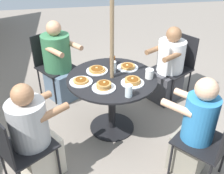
% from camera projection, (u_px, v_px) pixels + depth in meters
% --- Properties ---
extents(ground_plane, '(12.00, 12.00, 0.00)m').
position_uv_depth(ground_plane, '(112.00, 127.00, 3.41)').
color(ground_plane, gray).
extents(patio_table, '(1.05, 1.05, 0.74)m').
position_uv_depth(patio_table, '(112.00, 89.00, 3.11)').
color(patio_table, black).
rests_on(patio_table, ground).
extents(umbrella_pole, '(0.04, 0.04, 2.03)m').
position_uv_depth(umbrella_pole, '(112.00, 56.00, 2.88)').
color(umbrella_pole, '#846B4C').
rests_on(umbrella_pole, ground).
extents(patio_chair_north, '(0.65, 0.65, 0.93)m').
position_uv_depth(patio_chair_north, '(213.00, 140.00, 2.44)').
color(patio_chair_north, black).
rests_on(patio_chair_north, ground).
extents(diner_north, '(0.55, 0.53, 1.13)m').
position_uv_depth(diner_north, '(194.00, 132.00, 2.55)').
color(diner_north, gray).
rests_on(diner_north, ground).
extents(patio_chair_east, '(0.63, 0.63, 0.93)m').
position_uv_depth(patio_chair_east, '(177.00, 63.00, 3.82)').
color(patio_chair_east, black).
rests_on(patio_chair_east, ground).
extents(diner_east, '(0.57, 0.61, 1.11)m').
position_uv_depth(diner_east, '(168.00, 69.00, 3.74)').
color(diner_east, '#3D3D42').
rests_on(diner_east, ground).
extents(patio_chair_south, '(0.65, 0.65, 0.93)m').
position_uv_depth(patio_chair_south, '(52.00, 61.00, 3.87)').
color(patio_chair_south, black).
rests_on(patio_chair_south, ground).
extents(diner_south, '(0.64, 0.61, 1.17)m').
position_uv_depth(diner_south, '(59.00, 65.00, 3.76)').
color(diner_south, slate).
rests_on(diner_south, ground).
extents(patio_chair_west, '(0.65, 0.65, 0.93)m').
position_uv_depth(patio_chair_west, '(16.00, 145.00, 2.38)').
color(patio_chair_west, black).
rests_on(patio_chair_west, ground).
extents(diner_west, '(0.56, 0.59, 1.11)m').
position_uv_depth(diner_west, '(34.00, 138.00, 2.51)').
color(diner_west, beige).
rests_on(diner_west, ground).
extents(pancake_plate_a, '(0.26, 0.26, 0.08)m').
position_uv_depth(pancake_plate_a, '(104.00, 86.00, 2.81)').
color(pancake_plate_a, white).
rests_on(pancake_plate_a, patio_table).
extents(pancake_plate_b, '(0.26, 0.26, 0.06)m').
position_uv_depth(pancake_plate_b, '(133.00, 81.00, 2.90)').
color(pancake_plate_b, white).
rests_on(pancake_plate_b, patio_table).
extents(pancake_plate_c, '(0.26, 0.26, 0.05)m').
position_uv_depth(pancake_plate_c, '(81.00, 81.00, 2.92)').
color(pancake_plate_c, white).
rests_on(pancake_plate_c, patio_table).
extents(pancake_plate_d, '(0.26, 0.26, 0.04)m').
position_uv_depth(pancake_plate_d, '(128.00, 67.00, 3.22)').
color(pancake_plate_d, white).
rests_on(pancake_plate_d, patio_table).
extents(pancake_plate_e, '(0.26, 0.26, 0.05)m').
position_uv_depth(pancake_plate_e, '(97.00, 70.00, 3.14)').
color(pancake_plate_e, white).
rests_on(pancake_plate_e, patio_table).
extents(syrup_bottle, '(0.09, 0.07, 0.16)m').
position_uv_depth(syrup_bottle, '(112.00, 60.00, 3.28)').
color(syrup_bottle, brown).
rests_on(syrup_bottle, patio_table).
extents(coffee_cup, '(0.09, 0.09, 0.11)m').
position_uv_depth(coffee_cup, '(149.00, 74.00, 2.98)').
color(coffee_cup, white).
rests_on(coffee_cup, patio_table).
extents(drinking_glass_a, '(0.07, 0.07, 0.14)m').
position_uv_depth(drinking_glass_a, '(113.00, 67.00, 3.09)').
color(drinking_glass_a, silver).
rests_on(drinking_glass_a, patio_table).
extents(drinking_glass_b, '(0.08, 0.08, 0.13)m').
position_uv_depth(drinking_glass_b, '(129.00, 91.00, 2.65)').
color(drinking_glass_b, silver).
rests_on(drinking_glass_b, patio_table).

